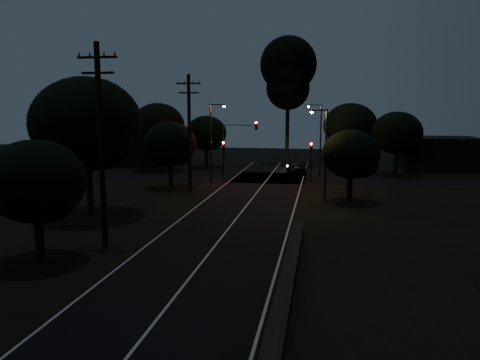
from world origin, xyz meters
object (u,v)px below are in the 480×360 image
(signal_left, at_px, (224,153))
(streetlight_c, at_px, (324,148))
(streetlight_b, at_px, (319,135))
(signal_mast, at_px, (239,139))
(utility_pole_far, at_px, (189,132))
(signal_right, at_px, (311,155))
(streetlight_a, at_px, (213,137))
(tall_pine, at_px, (288,72))
(utility_pole_mid, at_px, (101,143))
(car, at_px, (296,168))

(signal_left, xyz_separation_m, streetlight_c, (10.43, -9.99, 1.51))
(streetlight_b, bearing_deg, signal_mast, -154.01)
(utility_pole_far, relative_size, signal_right, 2.56)
(signal_left, relative_size, streetlight_a, 0.51)
(tall_pine, xyz_separation_m, streetlight_b, (4.31, -11.00, -7.61))
(utility_pole_far, distance_m, tall_pine, 24.98)
(streetlight_b, bearing_deg, streetlight_c, -87.86)
(utility_pole_far, bearing_deg, signal_mast, 68.89)
(utility_pole_mid, distance_m, signal_right, 27.30)
(streetlight_a, height_order, car, streetlight_a)
(signal_mast, height_order, streetlight_b, streetlight_b)
(streetlight_c, bearing_deg, streetlight_a, 144.31)
(utility_pole_mid, distance_m, utility_pole_far, 17.00)
(streetlight_a, bearing_deg, streetlight_b, 29.48)
(utility_pole_mid, xyz_separation_m, streetlight_a, (0.69, 23.00, -1.10))
(streetlight_a, height_order, streetlight_b, same)
(signal_right, distance_m, signal_mast, 7.66)
(streetlight_a, bearing_deg, signal_right, 11.34)
(car, bearing_deg, utility_pole_mid, 55.89)
(utility_pole_far, xyz_separation_m, tall_pine, (7.00, 23.00, 6.76))
(utility_pole_mid, xyz_separation_m, signal_right, (10.60, 24.99, -2.90))
(utility_pole_far, bearing_deg, signal_right, 37.00)
(streetlight_c, bearing_deg, utility_pole_mid, -128.26)
(utility_pole_mid, height_order, car, utility_pole_mid)
(signal_right, height_order, signal_mast, signal_mast)
(signal_mast, bearing_deg, car, 44.25)
(signal_right, bearing_deg, tall_pine, 103.49)
(utility_pole_mid, xyz_separation_m, signal_mast, (3.09, 24.99, -1.40))
(utility_pole_mid, xyz_separation_m, signal_left, (1.40, 24.99, -2.90))
(utility_pole_far, xyz_separation_m, streetlight_b, (11.31, 12.00, -0.85))
(utility_pole_far, distance_m, signal_left, 8.53)
(utility_pole_mid, height_order, signal_mast, utility_pole_mid)
(utility_pole_mid, bearing_deg, signal_left, 86.79)
(signal_left, bearing_deg, signal_mast, 0.13)
(streetlight_a, relative_size, streetlight_c, 1.07)
(utility_pole_far, distance_m, streetlight_a, 6.10)
(tall_pine, bearing_deg, streetlight_c, -79.07)
(signal_mast, xyz_separation_m, streetlight_c, (8.74, -9.99, 0.01))
(tall_pine, distance_m, signal_left, 18.58)
(utility_pole_far, height_order, streetlight_a, utility_pole_far)
(signal_left, relative_size, streetlight_b, 0.51)
(signal_right, relative_size, streetlight_c, 0.55)
(tall_pine, distance_m, streetlight_a, 19.67)
(signal_left, relative_size, signal_mast, 0.66)
(utility_pole_far, height_order, tall_pine, tall_pine)
(signal_right, bearing_deg, streetlight_a, -168.66)
(signal_right, bearing_deg, streetlight_b, 80.00)
(utility_pole_far, distance_m, car, 16.85)
(signal_left, bearing_deg, car, 36.96)
(signal_left, relative_size, streetlight_c, 0.55)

